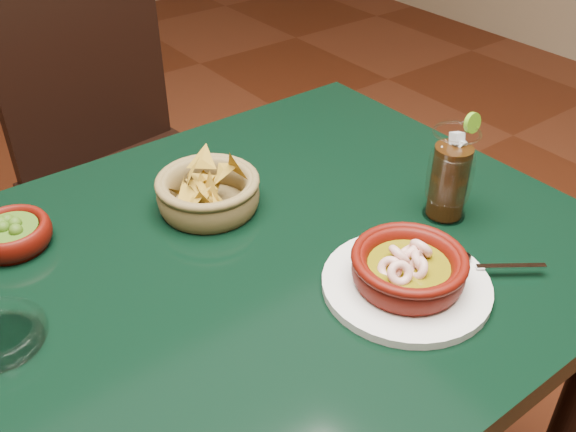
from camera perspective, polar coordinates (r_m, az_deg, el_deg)
dining_table at (r=0.97m, az=-7.40°, el=-10.05°), size 1.20×0.80×0.75m
dining_chair at (r=1.63m, az=-14.30°, el=4.66°), size 0.50×0.50×0.98m
shrimp_plate at (r=0.88m, az=10.63°, el=-4.89°), size 0.29×0.23×0.07m
chip_basket at (r=1.03m, az=-7.13°, el=2.09°), size 0.20×0.20×0.12m
guacamole_ramekin at (r=1.03m, az=-23.38°, el=-1.41°), size 0.13×0.13×0.05m
cola_drink at (r=1.01m, az=14.20°, el=3.52°), size 0.15×0.15×0.17m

